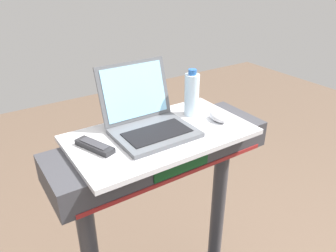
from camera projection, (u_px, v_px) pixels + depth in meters
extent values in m
cylinder|color=#38383D|center=(218.00, 210.00, 1.69)|extent=(0.07, 0.07, 0.84)
cube|color=#38383D|center=(161.00, 149.00, 1.31)|extent=(0.90, 0.28, 0.11)
cube|color=#0C3F19|center=(182.00, 166.00, 1.20)|extent=(0.24, 0.01, 0.06)
cube|color=maroon|center=(182.00, 176.00, 1.22)|extent=(0.81, 0.00, 0.02)
cube|color=silver|center=(161.00, 135.00, 1.28)|extent=(0.71, 0.40, 0.02)
cube|color=#515459|center=(155.00, 133.00, 1.25)|extent=(0.30, 0.24, 0.02)
cube|color=black|center=(157.00, 132.00, 1.23)|extent=(0.25, 0.13, 0.00)
cube|color=#515459|center=(135.00, 91.00, 1.31)|extent=(0.30, 0.07, 0.23)
cube|color=#8CCCF2|center=(135.00, 91.00, 1.31)|extent=(0.26, 0.06, 0.20)
ellipsoid|color=#B2B2B7|center=(218.00, 117.00, 1.36)|extent=(0.07, 0.11, 0.03)
cylinder|color=silver|center=(192.00, 95.00, 1.39)|extent=(0.06, 0.06, 0.18)
cylinder|color=#2659A5|center=(192.00, 72.00, 1.34)|extent=(0.03, 0.03, 0.02)
cube|color=#232326|center=(95.00, 146.00, 1.16)|extent=(0.10, 0.17, 0.02)
cube|color=#333338|center=(94.00, 143.00, 1.16)|extent=(0.07, 0.12, 0.00)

